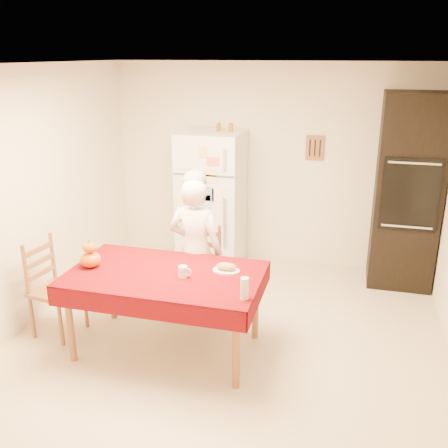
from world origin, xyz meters
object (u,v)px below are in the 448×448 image
(chair_far, at_px, (199,266))
(wine_glass, at_px, (245,288))
(chair_left, at_px, (51,284))
(dining_table, at_px, (165,280))
(coffee_mug, at_px, (183,272))
(pumpkin_lower, at_px, (90,259))
(refrigerator, at_px, (212,200))
(oven_cabinet, at_px, (407,192))
(seated_woman, at_px, (196,251))
(bread_plate, at_px, (226,271))

(chair_far, xyz_separation_m, wine_glass, (0.71, -1.06, 0.34))
(chair_left, bearing_deg, dining_table, -82.10)
(coffee_mug, distance_m, pumpkin_lower, 0.87)
(pumpkin_lower, distance_m, wine_glass, 1.49)
(refrigerator, distance_m, oven_cabinet, 2.29)
(dining_table, relative_size, seated_woman, 1.13)
(seated_woman, bearing_deg, refrigerator, -74.79)
(seated_woman, relative_size, pumpkin_lower, 8.04)
(refrigerator, xyz_separation_m, wine_glass, (0.93, -2.29, -0.00))
(chair_left, bearing_deg, wine_glass, -90.54)
(pumpkin_lower, bearing_deg, refrigerator, 75.17)
(refrigerator, relative_size, chair_far, 1.79)
(chair_far, distance_m, wine_glass, 1.32)
(chair_far, relative_size, bread_plate, 3.96)
(dining_table, height_order, bread_plate, bread_plate)
(coffee_mug, bearing_deg, refrigerator, 99.28)
(seated_woman, height_order, wine_glass, seated_woman)
(chair_far, bearing_deg, dining_table, -80.25)
(pumpkin_lower, bearing_deg, coffee_mug, 0.18)
(refrigerator, xyz_separation_m, oven_cabinet, (2.28, 0.05, 0.25))
(oven_cabinet, bearing_deg, seated_woman, -144.15)
(chair_far, bearing_deg, seated_woman, -66.32)
(chair_left, relative_size, pumpkin_lower, 5.10)
(oven_cabinet, height_order, chair_far, oven_cabinet)
(oven_cabinet, xyz_separation_m, bread_plate, (-1.62, -1.88, -0.33))
(refrigerator, height_order, bread_plate, refrigerator)
(refrigerator, xyz_separation_m, bread_plate, (0.66, -1.84, -0.08))
(oven_cabinet, bearing_deg, wine_glass, -120.03)
(dining_table, xyz_separation_m, chair_left, (-1.17, 0.01, -0.18))
(chair_left, relative_size, wine_glass, 5.40)
(oven_cabinet, distance_m, wine_glass, 2.71)
(dining_table, bearing_deg, pumpkin_lower, -176.21)
(seated_woman, height_order, coffee_mug, seated_woman)
(oven_cabinet, bearing_deg, bread_plate, -130.63)
(dining_table, height_order, chair_left, chair_left)
(chair_left, height_order, coffee_mug, chair_left)
(chair_far, bearing_deg, refrigerator, 114.96)
(bread_plate, bearing_deg, seated_woman, 134.91)
(refrigerator, xyz_separation_m, coffee_mug, (0.33, -2.04, -0.04))
(pumpkin_lower, distance_m, bread_plate, 1.22)
(coffee_mug, bearing_deg, bread_plate, 31.58)
(chair_left, bearing_deg, oven_cabinet, -50.12)
(chair_left, height_order, wine_glass, chair_left)
(bread_plate, bearing_deg, coffee_mug, -148.42)
(chair_far, xyz_separation_m, chair_left, (-1.24, -0.76, 0.00))
(dining_table, distance_m, chair_far, 0.79)
(pumpkin_lower, relative_size, wine_glass, 1.06)
(wine_glass, xyz_separation_m, bread_plate, (-0.27, 0.45, -0.08))
(chair_left, height_order, bread_plate, chair_left)
(oven_cabinet, bearing_deg, refrigerator, -178.82)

